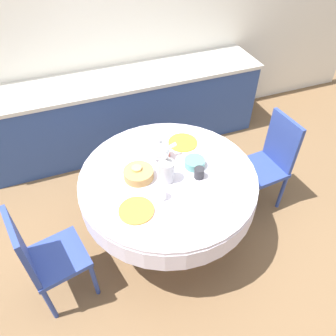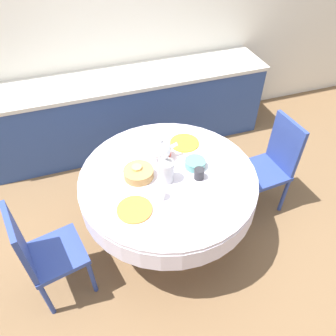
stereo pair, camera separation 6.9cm
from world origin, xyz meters
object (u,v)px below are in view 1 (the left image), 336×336
chair_right (44,256)px  chair_left (269,160)px  coffee_carafe (166,169)px  teapot (160,150)px

chair_right → chair_left: bearing=86.2°
chair_left → chair_right: bearing=93.8°
coffee_carafe → teapot: coffee_carafe is taller
chair_right → teapot: bearing=100.3°
chair_left → teapot: bearing=78.6°
chair_left → chair_right: (-2.09, -0.31, 0.00)m
teapot → chair_right: bearing=-157.5°
chair_right → teapot: (1.04, 0.43, 0.34)m
teapot → coffee_carafe: bearing=-98.8°
chair_right → coffee_carafe: size_ratio=3.78×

